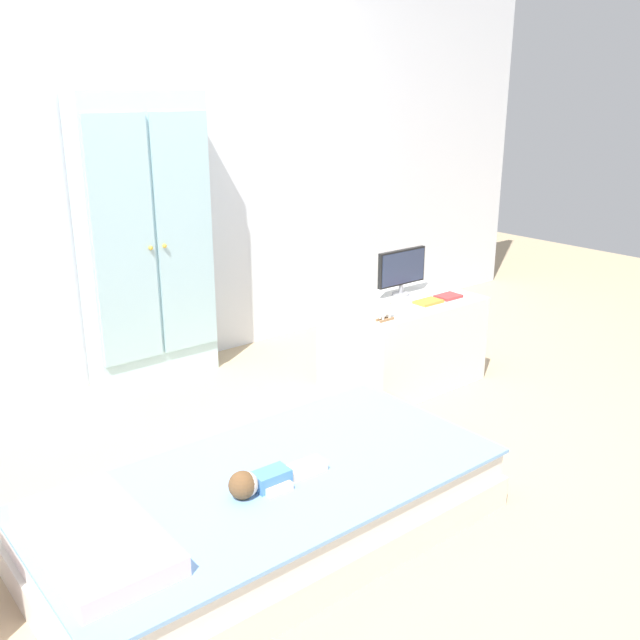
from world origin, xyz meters
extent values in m
cube|color=tan|center=(0.00, 0.00, -0.01)|extent=(10.00, 10.00, 0.02)
cube|color=silver|center=(0.00, 1.57, 1.35)|extent=(6.40, 0.05, 2.70)
cube|color=silver|center=(-0.42, -0.24, 0.06)|extent=(1.69, 0.84, 0.13)
cube|color=silver|center=(-0.42, -0.24, 0.18)|extent=(1.65, 0.80, 0.11)
cube|color=#7AA8DB|center=(-0.42, -0.24, 0.24)|extent=(1.68, 0.83, 0.02)
cube|color=silver|center=(-1.07, -0.24, 0.28)|extent=(0.32, 0.60, 0.07)
cube|color=#4C84C6|center=(-0.45, -0.29, 0.28)|extent=(0.13, 0.08, 0.06)
cube|color=beige|center=(-0.31, -0.28, 0.27)|extent=(0.16, 0.04, 0.04)
cube|color=beige|center=(-0.31, -0.32, 0.27)|extent=(0.16, 0.04, 0.04)
cube|color=beige|center=(-0.45, -0.24, 0.26)|extent=(0.10, 0.03, 0.03)
cube|color=beige|center=(-0.46, -0.35, 0.26)|extent=(0.10, 0.03, 0.03)
sphere|color=beige|center=(-0.56, -0.29, 0.30)|extent=(0.09, 0.09, 0.09)
sphere|color=brown|center=(-0.57, -0.29, 0.30)|extent=(0.10, 0.10, 0.10)
cube|color=silver|center=(-0.05, 1.42, 0.78)|extent=(0.70, 0.21, 1.57)
cube|color=#9DC0C9|center=(-0.23, 1.31, 0.82)|extent=(0.33, 0.02, 1.29)
cube|color=#9DC0C9|center=(0.12, 1.31, 0.82)|extent=(0.33, 0.02, 1.29)
sphere|color=gold|center=(-0.09, 1.29, 0.78)|extent=(0.02, 0.02, 0.02)
sphere|color=gold|center=(-0.01, 1.29, 0.78)|extent=(0.02, 0.02, 0.02)
cube|color=silver|center=(0.99, 0.48, 0.24)|extent=(0.81, 0.52, 0.48)
cylinder|color=#99999E|center=(1.05, 0.57, 0.49)|extent=(0.10, 0.10, 0.01)
cylinder|color=#99999E|center=(1.05, 0.57, 0.52)|extent=(0.02, 0.02, 0.05)
cube|color=black|center=(1.05, 0.57, 0.64)|extent=(0.34, 0.02, 0.20)
cube|color=#28334C|center=(1.05, 0.56, 0.64)|extent=(0.32, 0.01, 0.18)
cube|color=#8E6642|center=(0.66, 0.31, 0.49)|extent=(0.09, 0.01, 0.01)
cube|color=#8E6642|center=(0.66, 0.28, 0.49)|extent=(0.09, 0.01, 0.01)
cube|color=white|center=(0.66, 0.30, 0.53)|extent=(0.06, 0.03, 0.04)
cylinder|color=white|center=(0.68, 0.30, 0.50)|extent=(0.01, 0.01, 0.02)
cylinder|color=white|center=(0.68, 0.29, 0.50)|extent=(0.01, 0.01, 0.02)
cylinder|color=white|center=(0.64, 0.30, 0.50)|extent=(0.01, 0.01, 0.02)
cylinder|color=white|center=(0.64, 0.29, 0.50)|extent=(0.01, 0.01, 0.02)
cylinder|color=white|center=(0.69, 0.30, 0.56)|extent=(0.02, 0.02, 0.02)
sphere|color=white|center=(0.69, 0.30, 0.58)|extent=(0.03, 0.03, 0.03)
cube|color=orange|center=(1.05, 0.36, 0.49)|extent=(0.15, 0.10, 0.01)
cube|color=#CC3838|center=(1.21, 0.36, 0.49)|extent=(0.14, 0.10, 0.02)
camera|label=1|loc=(-1.69, -2.09, 1.58)|focal=39.63mm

